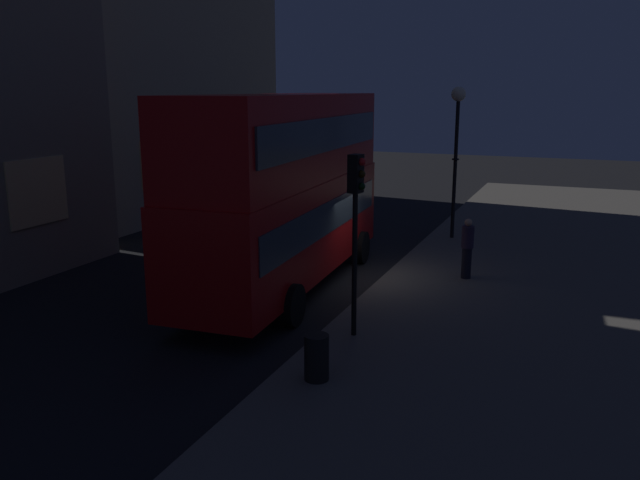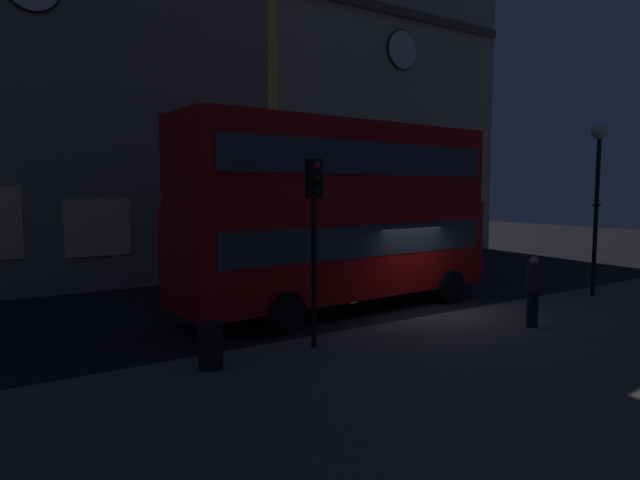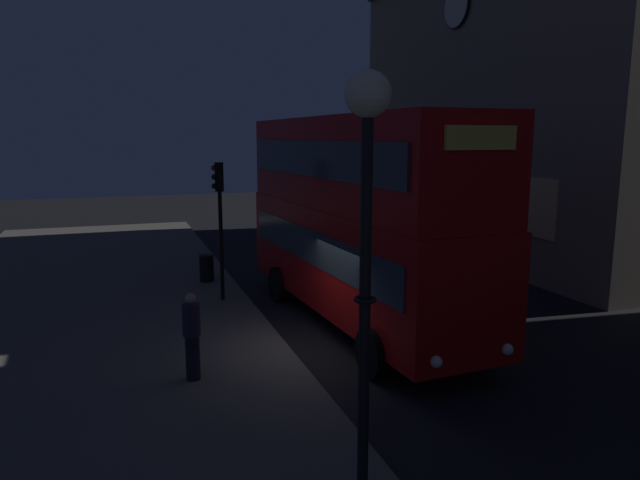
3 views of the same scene
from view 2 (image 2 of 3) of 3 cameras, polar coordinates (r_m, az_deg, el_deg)
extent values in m
plane|color=black|center=(16.68, 10.54, -7.46)|extent=(80.00, 80.00, 0.00)
cube|color=#5B564F|center=(13.46, 27.16, -10.80)|extent=(44.00, 9.54, 0.12)
cube|color=gray|center=(25.18, -28.31, 13.66)|extent=(17.30, 8.14, 15.18)
cube|color=#F9E09E|center=(21.13, -21.92, 1.18)|extent=(2.21, 0.06, 2.01)
cube|color=#F2D18C|center=(22.07, -13.13, 2.64)|extent=(2.21, 0.06, 2.00)
cube|color=tan|center=(33.38, 3.28, 13.00)|extent=(14.70, 8.40, 16.29)
cube|color=brown|center=(31.09, 8.51, 22.17)|extent=(14.40, 0.24, 0.44)
cube|color=#F9E09E|center=(27.36, 1.99, 3.18)|extent=(2.51, 0.06, 1.97)
cube|color=#E5C67F|center=(29.84, 8.12, 2.45)|extent=(2.51, 0.06, 2.27)
cube|color=#F2D18C|center=(32.57, 13.27, 3.03)|extent=(2.51, 0.06, 2.47)
cylinder|color=silver|center=(30.67, 8.50, 18.81)|extent=(1.94, 0.12, 1.94)
torus|color=black|center=(30.67, 8.50, 18.81)|extent=(2.06, 0.12, 2.06)
cube|color=#B20F0F|center=(16.53, 2.11, -0.91)|extent=(10.35, 3.17, 2.67)
cube|color=#B20F0F|center=(16.45, 2.14, 7.82)|extent=(10.14, 3.10, 2.35)
cube|color=#2D3842|center=(16.49, 2.12, 0.24)|extent=(9.53, 3.18, 0.90)
cube|color=#2D3842|center=(16.45, 2.14, 8.23)|extent=(9.53, 3.18, 0.90)
cube|color=#F2D84C|center=(20.06, 13.56, 9.07)|extent=(0.17, 1.55, 0.44)
sphere|color=white|center=(20.80, 11.65, -2.48)|extent=(0.24, 0.24, 0.24)
sphere|color=white|center=(19.74, 15.31, -2.97)|extent=(0.24, 0.24, 0.24)
cylinder|color=black|center=(19.99, 7.41, -3.73)|extent=(1.08, 0.30, 1.07)
cylinder|color=black|center=(18.21, 13.34, -4.72)|extent=(1.08, 0.30, 1.07)
cylinder|color=black|center=(16.28, -8.66, -5.82)|extent=(1.08, 0.30, 1.07)
cylinder|color=black|center=(14.03, -3.40, -7.56)|extent=(1.08, 0.30, 1.07)
cylinder|color=black|center=(12.28, -0.63, -3.45)|extent=(0.12, 0.12, 3.34)
cube|color=black|center=(12.14, -0.64, 6.37)|extent=(0.36, 0.30, 0.85)
sphere|color=red|center=(12.01, -0.35, 7.67)|extent=(0.17, 0.17, 0.17)
sphere|color=black|center=(12.00, -0.35, 6.38)|extent=(0.17, 0.17, 0.17)
sphere|color=black|center=(12.00, -0.35, 5.09)|extent=(0.17, 0.17, 0.17)
cylinder|color=black|center=(25.09, 15.47, -0.06)|extent=(0.12, 0.12, 2.81)
cube|color=black|center=(24.99, 15.57, 4.12)|extent=(0.32, 0.26, 0.85)
sphere|color=red|center=(25.08, 15.33, 4.75)|extent=(0.17, 0.17, 0.17)
sphere|color=black|center=(25.08, 15.32, 4.13)|extent=(0.17, 0.17, 0.17)
sphere|color=black|center=(25.09, 15.30, 3.52)|extent=(0.17, 0.17, 0.17)
cylinder|color=black|center=(20.30, 26.55, 2.02)|extent=(0.14, 0.14, 5.15)
torus|color=black|center=(20.29, 26.60, 3.25)|extent=(0.28, 0.28, 0.06)
sphere|color=#F9EFC6|center=(20.37, 26.88, 9.97)|extent=(0.54, 0.54, 0.54)
cylinder|color=black|center=(15.30, 21.05, -6.62)|extent=(0.29, 0.29, 0.94)
cylinder|color=#2D2338|center=(15.16, 21.15, -3.64)|extent=(0.37, 0.37, 0.67)
sphere|color=tan|center=(15.10, 21.21, -1.98)|extent=(0.22, 0.22, 0.22)
cylinder|color=black|center=(11.28, -11.23, -10.62)|extent=(0.49, 0.49, 0.92)
camera|label=1|loc=(8.93, -85.77, 13.65)|focal=36.27mm
camera|label=3|loc=(24.83, 39.31, 7.29)|focal=32.21mm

